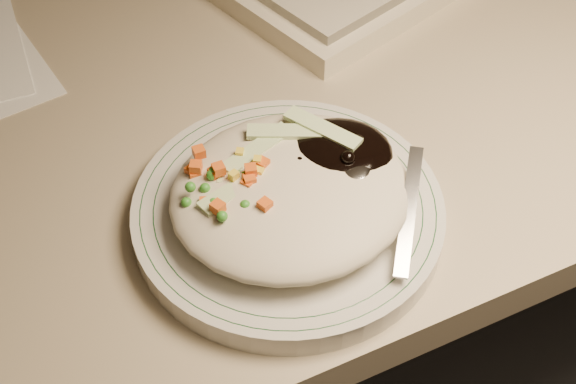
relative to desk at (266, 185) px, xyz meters
name	(u,v)px	position (x,y,z in m)	size (l,w,h in m)	color
desk	(266,185)	(0.00, 0.00, 0.00)	(1.40, 0.70, 0.74)	gray
plate	(288,213)	(-0.07, -0.21, 0.21)	(0.25, 0.25, 0.02)	beige
plate_rim	(288,205)	(-0.07, -0.21, 0.22)	(0.24, 0.24, 0.00)	#144723
meal	(293,186)	(-0.07, -0.22, 0.24)	(0.21, 0.19, 0.05)	beige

